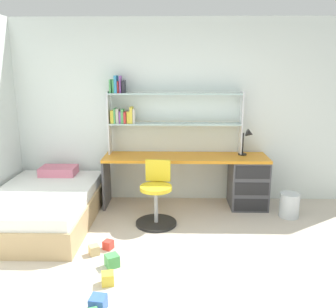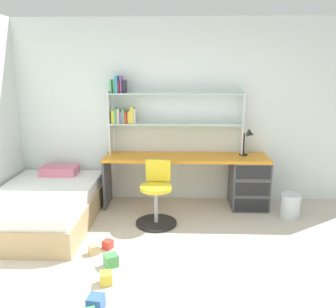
# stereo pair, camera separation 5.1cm
# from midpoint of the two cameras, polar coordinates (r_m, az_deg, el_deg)

# --- Properties ---
(room_shell) EXTENTS (5.96, 6.13, 2.63)m
(room_shell) POSITION_cam_midpoint_polar(r_m,az_deg,el_deg) (4.00, -15.37, 4.37)
(room_shell) COLOR silver
(room_shell) RESTS_ON ground_plane
(desk) EXTENTS (2.29, 0.55, 0.74)m
(desk) POSITION_cam_midpoint_polar(r_m,az_deg,el_deg) (5.05, 9.68, -3.82)
(desk) COLOR orange
(desk) RESTS_ON ground_plane
(bookshelf_hutch) EXTENTS (1.89, 0.22, 1.10)m
(bookshelf_hutch) POSITION_cam_midpoint_polar(r_m,az_deg,el_deg) (4.97, -2.46, 7.10)
(bookshelf_hutch) COLOR silver
(bookshelf_hutch) RESTS_ON desk
(desk_lamp) EXTENTS (0.20, 0.17, 0.38)m
(desk_lamp) POSITION_cam_midpoint_polar(r_m,az_deg,el_deg) (5.01, 12.61, 2.59)
(desk_lamp) COLOR black
(desk_lamp) RESTS_ON desk
(swivel_chair) EXTENTS (0.52, 0.52, 0.80)m
(swivel_chair) POSITION_cam_midpoint_polar(r_m,az_deg,el_deg) (4.46, -2.24, -7.44)
(swivel_chair) COLOR black
(swivel_chair) RESTS_ON ground_plane
(bed_platform) EXTENTS (1.24, 1.84, 0.56)m
(bed_platform) POSITION_cam_midpoint_polar(r_m,az_deg,el_deg) (4.79, -19.89, -8.01)
(bed_platform) COLOR tan
(bed_platform) RESTS_ON ground_plane
(waste_bin) EXTENTS (0.26, 0.26, 0.33)m
(waste_bin) POSITION_cam_midpoint_polar(r_m,az_deg,el_deg) (4.97, 18.86, -7.88)
(waste_bin) COLOR silver
(waste_bin) RESTS_ON ground_plane
(toy_block_blue_0) EXTENTS (0.14, 0.14, 0.13)m
(toy_block_blue_0) POSITION_cam_midpoint_polar(r_m,az_deg,el_deg) (3.16, -11.81, -22.73)
(toy_block_blue_0) COLOR #3860B7
(toy_block_blue_0) RESTS_ON ground_plane
(toy_block_yellow_1) EXTENTS (0.13, 0.13, 0.11)m
(toy_block_yellow_1) POSITION_cam_midpoint_polar(r_m,az_deg,el_deg) (3.45, -10.22, -19.33)
(toy_block_yellow_1) COLOR gold
(toy_block_yellow_1) RESTS_ON ground_plane
(toy_block_natural_3) EXTENTS (0.14, 0.14, 0.10)m
(toy_block_natural_3) POSITION_cam_midpoint_polar(r_m,az_deg,el_deg) (3.95, -12.30, -15.01)
(toy_block_natural_3) COLOR tan
(toy_block_natural_3) RESTS_ON ground_plane
(toy_block_red_4) EXTENTS (0.12, 0.12, 0.10)m
(toy_block_red_4) POSITION_cam_midpoint_polar(r_m,az_deg,el_deg) (4.03, -10.07, -14.35)
(toy_block_red_4) COLOR red
(toy_block_red_4) RESTS_ON ground_plane
(toy_block_green_5) EXTENTS (0.17, 0.17, 0.12)m
(toy_block_green_5) POSITION_cam_midpoint_polar(r_m,az_deg,el_deg) (3.70, -9.49, -16.74)
(toy_block_green_5) COLOR #479E51
(toy_block_green_5) RESTS_ON ground_plane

